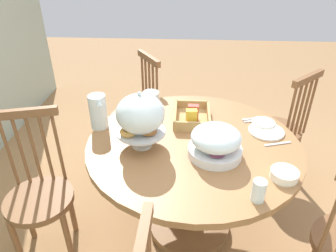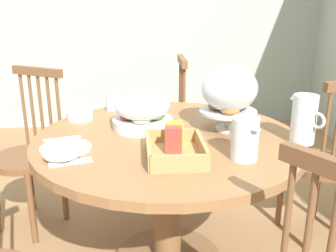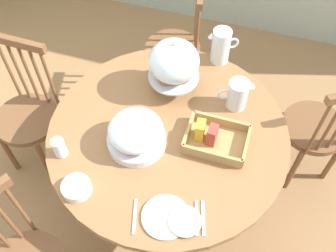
# 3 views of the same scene
# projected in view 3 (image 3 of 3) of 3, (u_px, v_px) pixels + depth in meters

# --- Properties ---
(ground_plane) EXTENTS (10.00, 10.00, 0.00)m
(ground_plane) POSITION_uv_depth(u_px,v_px,m) (163.00, 185.00, 2.69)
(ground_plane) COLOR #997047
(dining_table) EXTENTS (1.27, 1.27, 0.74)m
(dining_table) POSITION_uv_depth(u_px,v_px,m) (168.00, 152.00, 2.21)
(dining_table) COLOR olive
(dining_table) RESTS_ON ground_plane
(windsor_chair_near_window) EXTENTS (0.42, 0.42, 0.97)m
(windsor_chair_near_window) POSITION_uv_depth(u_px,v_px,m) (176.00, 49.00, 2.83)
(windsor_chair_near_window) COLOR brown
(windsor_chair_near_window) RESTS_ON ground_plane
(windsor_chair_by_cabinet) EXTENTS (0.40, 0.40, 0.97)m
(windsor_chair_by_cabinet) POSITION_uv_depth(u_px,v_px,m) (29.00, 116.00, 2.47)
(windsor_chair_by_cabinet) COLOR brown
(windsor_chair_by_cabinet) RESTS_ON ground_plane
(windsor_chair_host_seat) EXTENTS (0.46, 0.46, 0.97)m
(windsor_chair_host_seat) POSITION_uv_depth(u_px,v_px,m) (316.00, 130.00, 2.41)
(windsor_chair_host_seat) COLOR brown
(windsor_chair_host_seat) RESTS_ON ground_plane
(pastry_stand_with_dome) EXTENTS (0.28, 0.28, 0.34)m
(pastry_stand_with_dome) POSITION_uv_depth(u_px,v_px,m) (174.00, 63.00, 2.07)
(pastry_stand_with_dome) COLOR silver
(pastry_stand_with_dome) RESTS_ON dining_table
(fruit_platter_covered) EXTENTS (0.30, 0.30, 0.18)m
(fruit_platter_covered) POSITION_uv_depth(u_px,v_px,m) (136.00, 134.00, 1.94)
(fruit_platter_covered) COLOR silver
(fruit_platter_covered) RESTS_ON dining_table
(orange_juice_pitcher) EXTENTS (0.19, 0.11, 0.18)m
(orange_juice_pitcher) POSITION_uv_depth(u_px,v_px,m) (237.00, 95.00, 2.09)
(orange_juice_pitcher) COLOR silver
(orange_juice_pitcher) RESTS_ON dining_table
(milk_pitcher) EXTENTS (0.18, 0.11, 0.22)m
(milk_pitcher) POSITION_uv_depth(u_px,v_px,m) (221.00, 47.00, 2.28)
(milk_pitcher) COLOR silver
(milk_pitcher) RESTS_ON dining_table
(cereal_basket) EXTENTS (0.32, 0.24, 0.12)m
(cereal_basket) POSITION_uv_depth(u_px,v_px,m) (214.00, 138.00, 1.98)
(cereal_basket) COLOR tan
(cereal_basket) RESTS_ON dining_table
(china_plate_large) EXTENTS (0.22, 0.22, 0.01)m
(china_plate_large) POSITION_uv_depth(u_px,v_px,m) (166.00, 217.00, 1.77)
(china_plate_large) COLOR white
(china_plate_large) RESTS_ON dining_table
(china_plate_small) EXTENTS (0.15, 0.15, 0.01)m
(china_plate_small) POSITION_uv_depth(u_px,v_px,m) (185.00, 221.00, 1.74)
(china_plate_small) COLOR white
(china_plate_small) RESTS_ON china_plate_large
(cereal_bowl) EXTENTS (0.14, 0.14, 0.04)m
(cereal_bowl) POSITION_uv_depth(u_px,v_px,m) (76.00, 188.00, 1.83)
(cereal_bowl) COLOR white
(cereal_bowl) RESTS_ON dining_table
(drinking_glass) EXTENTS (0.06, 0.06, 0.11)m
(drinking_glass) POSITION_uv_depth(u_px,v_px,m) (59.00, 148.00, 1.93)
(drinking_glass) COLOR silver
(drinking_glass) RESTS_ON dining_table
(table_knife) EXTENTS (0.06, 0.17, 0.01)m
(table_knife) POSITION_uv_depth(u_px,v_px,m) (197.00, 218.00, 1.77)
(table_knife) COLOR silver
(table_knife) RESTS_ON dining_table
(dinner_fork) EXTENTS (0.06, 0.17, 0.01)m
(dinner_fork) POSITION_uv_depth(u_px,v_px,m) (203.00, 218.00, 1.77)
(dinner_fork) COLOR silver
(dinner_fork) RESTS_ON dining_table
(soup_spoon) EXTENTS (0.06, 0.17, 0.01)m
(soup_spoon) POSITION_uv_depth(u_px,v_px,m) (135.00, 216.00, 1.77)
(soup_spoon) COLOR silver
(soup_spoon) RESTS_ON dining_table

